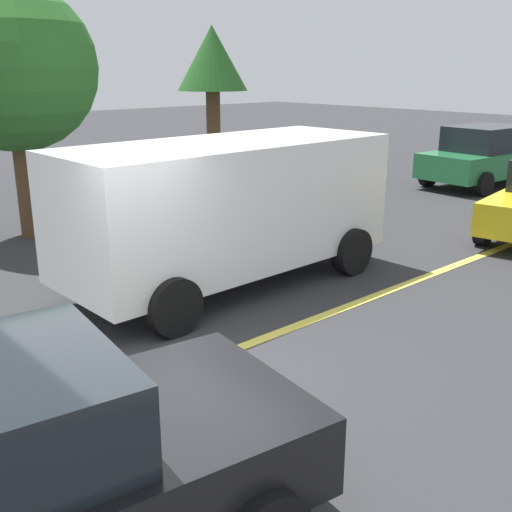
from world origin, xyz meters
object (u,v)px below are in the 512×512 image
car_green_far_lane (487,156)px  tree_right_verge (13,69)px  tree_left_verge (212,63)px  white_van (229,204)px

car_green_far_lane → tree_right_verge: tree_right_verge is taller
car_green_far_lane → tree_right_verge: size_ratio=0.96×
tree_left_verge → tree_right_verge: (-5.80, -1.46, -0.12)m
car_green_far_lane → tree_right_verge: 12.61m
tree_left_verge → tree_right_verge: size_ratio=0.90×
tree_left_verge → tree_right_verge: bearing=-165.9°
car_green_far_lane → tree_right_verge: (-11.97, 3.19, 2.38)m
white_van → tree_right_verge: tree_right_verge is taller
car_green_far_lane → tree_left_verge: 8.12m
car_green_far_lane → tree_left_verge: size_ratio=1.07×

